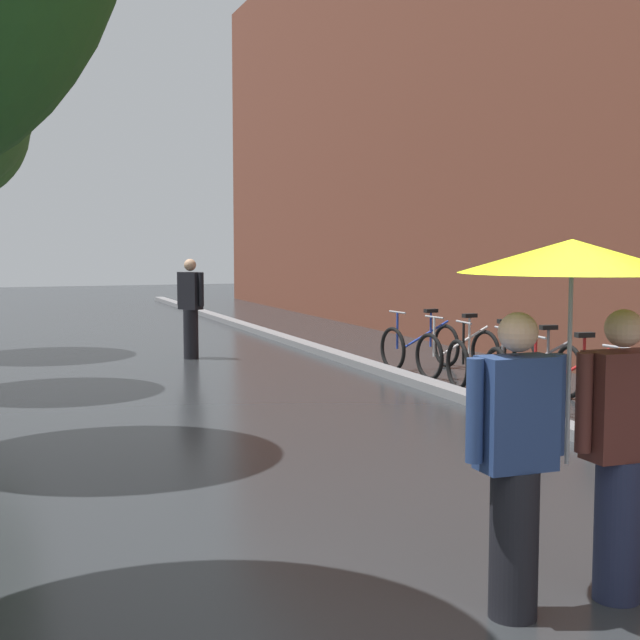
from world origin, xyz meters
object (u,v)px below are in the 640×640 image
at_px(parked_bicycle_3, 568,382).
at_px(parked_bicycle_6, 458,353).
at_px(parked_bicycle_4, 533,371).
at_px(couple_under_umbrella, 570,355).
at_px(pedestrian_walking_midground, 191,308).
at_px(parked_bicycle_5, 492,361).
at_px(parked_bicycle_7, 420,346).

height_order(parked_bicycle_3, parked_bicycle_6, same).
bearing_deg(parked_bicycle_4, couple_under_umbrella, -123.12).
bearing_deg(couple_under_umbrella, pedestrian_walking_midground, 88.30).
relative_size(parked_bicycle_6, couple_under_umbrella, 0.57).
height_order(parked_bicycle_3, parked_bicycle_5, same).
xyz_separation_m(parked_bicycle_5, couple_under_umbrella, (-3.54, -6.42, 1.02)).
distance_m(parked_bicycle_5, pedestrian_walking_midground, 5.61).
relative_size(parked_bicycle_6, parked_bicycle_7, 1.00).
bearing_deg(parked_bicycle_6, pedestrian_walking_midground, 132.09).
relative_size(parked_bicycle_3, parked_bicycle_4, 0.99).
bearing_deg(pedestrian_walking_midground, parked_bicycle_3, -64.53).
xyz_separation_m(parked_bicycle_3, parked_bicycle_6, (0.17, 2.86, 0.00)).
bearing_deg(parked_bicycle_3, parked_bicycle_4, 80.14).
xyz_separation_m(parked_bicycle_3, couple_under_umbrella, (-3.40, -4.53, 1.02)).
relative_size(parked_bicycle_5, parked_bicycle_7, 0.99).
bearing_deg(parked_bicycle_4, pedestrian_walking_midground, 120.37).
height_order(parked_bicycle_3, parked_bicycle_7, same).
bearing_deg(couple_under_umbrella, parked_bicycle_4, 56.88).
distance_m(parked_bicycle_4, couple_under_umbrella, 6.60).
xyz_separation_m(parked_bicycle_4, parked_bicycle_5, (-0.02, 0.96, 0.00)).
bearing_deg(parked_bicycle_3, pedestrian_walking_midground, 115.47).
relative_size(parked_bicycle_3, parked_bicycle_7, 1.00).
bearing_deg(parked_bicycle_4, parked_bicycle_7, 91.69).
distance_m(parked_bicycle_5, parked_bicycle_6, 0.98).
height_order(parked_bicycle_4, pedestrian_walking_midground, pedestrian_walking_midground).
bearing_deg(parked_bicycle_6, parked_bicycle_7, 95.31).
bearing_deg(parked_bicycle_3, couple_under_umbrella, -126.90).
relative_size(parked_bicycle_7, pedestrian_walking_midground, 0.66).
xyz_separation_m(parked_bicycle_7, pedestrian_walking_midground, (-3.15, 2.56, 0.52)).
height_order(parked_bicycle_4, parked_bicycle_5, same).
bearing_deg(parked_bicycle_5, parked_bicycle_7, 91.92).
xyz_separation_m(parked_bicycle_4, couple_under_umbrella, (-3.57, -5.46, 1.02)).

